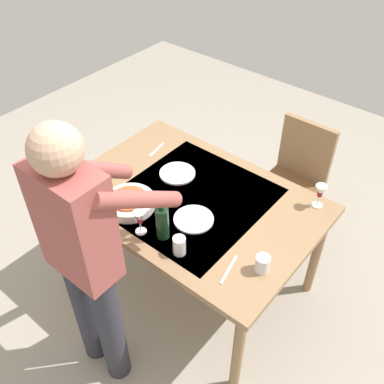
{
  "coord_description": "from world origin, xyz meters",
  "views": [
    {
      "loc": [
        -1.24,
        1.51,
        2.56
      ],
      "look_at": [
        0.0,
        0.0,
        0.83
      ],
      "focal_mm": 41.13,
      "sensor_mm": 36.0,
      "label": 1
    }
  ],
  "objects_px": {
    "chair_near": "(296,174)",
    "wine_glass_left": "(140,218)",
    "dinner_plate_near": "(177,173)",
    "serving_bowl_pasta": "(130,202)",
    "person_server": "(86,253)",
    "dining_table": "(192,207)",
    "wine_bottle": "(162,222)",
    "water_cup_near_left": "(262,264)",
    "dinner_plate_far": "(194,219)",
    "wine_glass_right": "(320,192)",
    "water_cup_near_right": "(179,246)"
  },
  "relations": [
    {
      "from": "water_cup_near_right",
      "to": "wine_glass_left",
      "type": "bearing_deg",
      "value": 4.57
    },
    {
      "from": "dining_table",
      "to": "person_server",
      "type": "height_order",
      "value": "person_server"
    },
    {
      "from": "wine_bottle",
      "to": "dinner_plate_near",
      "type": "bearing_deg",
      "value": -57.53
    },
    {
      "from": "dining_table",
      "to": "dinner_plate_near",
      "type": "distance_m",
      "value": 0.26
    },
    {
      "from": "wine_glass_left",
      "to": "water_cup_near_left",
      "type": "distance_m",
      "value": 0.69
    },
    {
      "from": "chair_near",
      "to": "serving_bowl_pasta",
      "type": "bearing_deg",
      "value": 67.66
    },
    {
      "from": "dining_table",
      "to": "water_cup_near_left",
      "type": "xyz_separation_m",
      "value": [
        -0.62,
        0.2,
        0.12
      ]
    },
    {
      "from": "person_server",
      "to": "serving_bowl_pasta",
      "type": "height_order",
      "value": "person_server"
    },
    {
      "from": "dining_table",
      "to": "wine_glass_left",
      "type": "xyz_separation_m",
      "value": [
        0.04,
        0.39,
        0.18
      ]
    },
    {
      "from": "dining_table",
      "to": "serving_bowl_pasta",
      "type": "relative_size",
      "value": 4.99
    },
    {
      "from": "person_server",
      "to": "wine_glass_right",
      "type": "relative_size",
      "value": 11.19
    },
    {
      "from": "wine_glass_right",
      "to": "serving_bowl_pasta",
      "type": "distance_m",
      "value": 1.11
    },
    {
      "from": "wine_bottle",
      "to": "water_cup_near_left",
      "type": "height_order",
      "value": "wine_bottle"
    },
    {
      "from": "wine_glass_left",
      "to": "wine_glass_right",
      "type": "height_order",
      "value": "same"
    },
    {
      "from": "wine_bottle",
      "to": "water_cup_near_left",
      "type": "distance_m",
      "value": 0.57
    },
    {
      "from": "chair_near",
      "to": "dining_table",
      "type": "bearing_deg",
      "value": 74.6
    },
    {
      "from": "dining_table",
      "to": "serving_bowl_pasta",
      "type": "distance_m",
      "value": 0.39
    },
    {
      "from": "wine_glass_left",
      "to": "wine_glass_right",
      "type": "relative_size",
      "value": 1.0
    },
    {
      "from": "serving_bowl_pasta",
      "to": "dinner_plate_far",
      "type": "bearing_deg",
      "value": -157.68
    },
    {
      "from": "dinner_plate_near",
      "to": "serving_bowl_pasta",
      "type": "bearing_deg",
      "value": 87.16
    },
    {
      "from": "wine_bottle",
      "to": "serving_bowl_pasta",
      "type": "relative_size",
      "value": 0.99
    },
    {
      "from": "wine_bottle",
      "to": "serving_bowl_pasta",
      "type": "xyz_separation_m",
      "value": [
        0.31,
        -0.05,
        -0.08
      ]
    },
    {
      "from": "chair_near",
      "to": "person_server",
      "type": "distance_m",
      "value": 1.75
    },
    {
      "from": "wine_glass_left",
      "to": "dinner_plate_near",
      "type": "distance_m",
      "value": 0.55
    },
    {
      "from": "chair_near",
      "to": "dinner_plate_far",
      "type": "relative_size",
      "value": 3.96
    },
    {
      "from": "dinner_plate_far",
      "to": "person_server",
      "type": "bearing_deg",
      "value": 77.89
    },
    {
      "from": "serving_bowl_pasta",
      "to": "dinner_plate_far",
      "type": "xyz_separation_m",
      "value": [
        -0.36,
        -0.15,
        -0.03
      ]
    },
    {
      "from": "dining_table",
      "to": "person_server",
      "type": "bearing_deg",
      "value": 89.01
    },
    {
      "from": "wine_bottle",
      "to": "water_cup_near_right",
      "type": "relative_size",
      "value": 2.71
    },
    {
      "from": "wine_glass_right",
      "to": "water_cup_near_left",
      "type": "bearing_deg",
      "value": 90.59
    },
    {
      "from": "chair_near",
      "to": "water_cup_near_left",
      "type": "distance_m",
      "value": 1.19
    },
    {
      "from": "dinner_plate_far",
      "to": "dining_table",
      "type": "bearing_deg",
      "value": -47.73
    },
    {
      "from": "wine_bottle",
      "to": "wine_glass_right",
      "type": "bearing_deg",
      "value": -125.41
    },
    {
      "from": "wine_bottle",
      "to": "dinner_plate_near",
      "type": "height_order",
      "value": "wine_bottle"
    },
    {
      "from": "chair_near",
      "to": "wine_glass_left",
      "type": "bearing_deg",
      "value": 77.3
    },
    {
      "from": "dining_table",
      "to": "water_cup_near_left",
      "type": "distance_m",
      "value": 0.66
    },
    {
      "from": "water_cup_near_right",
      "to": "dinner_plate_far",
      "type": "xyz_separation_m",
      "value": [
        0.09,
        -0.24,
        -0.05
      ]
    },
    {
      "from": "water_cup_near_left",
      "to": "dinner_plate_far",
      "type": "height_order",
      "value": "water_cup_near_left"
    },
    {
      "from": "wine_glass_left",
      "to": "water_cup_near_left",
      "type": "relative_size",
      "value": 1.55
    },
    {
      "from": "serving_bowl_pasta",
      "to": "dinner_plate_far",
      "type": "distance_m",
      "value": 0.39
    },
    {
      "from": "wine_glass_right",
      "to": "dining_table",
      "type": "bearing_deg",
      "value": 34.51
    },
    {
      "from": "water_cup_near_right",
      "to": "serving_bowl_pasta",
      "type": "height_order",
      "value": "water_cup_near_right"
    },
    {
      "from": "wine_glass_left",
      "to": "dinner_plate_near",
      "type": "bearing_deg",
      "value": -71.08
    },
    {
      "from": "dinner_plate_far",
      "to": "dinner_plate_near",
      "type": "bearing_deg",
      "value": -36.69
    },
    {
      "from": "dining_table",
      "to": "water_cup_near_left",
      "type": "bearing_deg",
      "value": 162.39
    },
    {
      "from": "wine_bottle",
      "to": "dining_table",
      "type": "bearing_deg",
      "value": -77.97
    },
    {
      "from": "dining_table",
      "to": "wine_glass_right",
      "type": "relative_size",
      "value": 9.92
    },
    {
      "from": "person_server",
      "to": "wine_glass_left",
      "type": "distance_m",
      "value": 0.39
    },
    {
      "from": "wine_glass_left",
      "to": "water_cup_near_right",
      "type": "xyz_separation_m",
      "value": [
        -0.26,
        -0.02,
        -0.05
      ]
    },
    {
      "from": "chair_near",
      "to": "wine_glass_left",
      "type": "height_order",
      "value": "wine_glass_left"
    }
  ]
}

